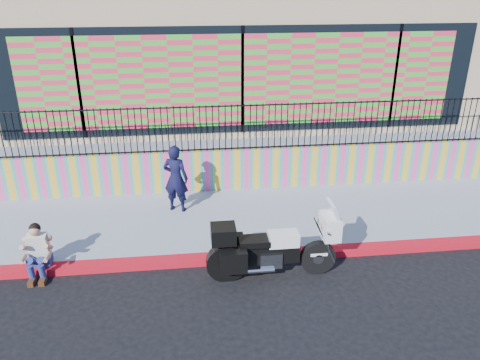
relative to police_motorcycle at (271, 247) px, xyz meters
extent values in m
plane|color=black|center=(0.02, 0.60, -0.65)|extent=(90.00, 90.00, 0.00)
cube|color=#AB0C0C|center=(0.02, 0.60, -0.57)|extent=(16.00, 0.30, 0.15)
cube|color=gray|center=(0.02, 2.25, -0.57)|extent=(16.00, 3.00, 0.15)
cube|color=#FF439A|center=(0.02, 3.85, 0.05)|extent=(16.00, 0.20, 1.10)
cube|color=gray|center=(0.02, 8.95, -0.02)|extent=(16.00, 10.00, 1.25)
cube|color=tan|center=(0.02, 8.75, 2.60)|extent=(14.00, 8.00, 4.00)
cube|color=black|center=(0.02, 4.73, 2.20)|extent=(12.60, 0.04, 2.80)
cube|color=#E73351|center=(0.02, 4.70, 2.20)|extent=(11.48, 0.02, 2.40)
cylinder|color=black|center=(0.94, 0.00, -0.30)|extent=(0.70, 0.15, 0.70)
cylinder|color=black|center=(-0.85, 0.00, -0.30)|extent=(0.70, 0.15, 0.70)
cube|color=black|center=(0.05, 0.00, -0.12)|extent=(1.00, 0.30, 0.36)
cube|color=silver|center=(0.00, 0.00, -0.23)|extent=(0.42, 0.36, 0.32)
cube|color=white|center=(0.24, 0.00, 0.17)|extent=(0.58, 0.34, 0.25)
cube|color=black|center=(-0.32, 0.00, 0.15)|extent=(0.58, 0.36, 0.13)
cube|color=white|center=(1.13, 0.00, 0.38)|extent=(0.32, 0.55, 0.44)
cube|color=silver|center=(1.18, 0.00, 0.72)|extent=(0.19, 0.48, 0.36)
cube|color=black|center=(-0.90, 0.00, 0.35)|extent=(0.46, 0.44, 0.32)
cube|color=black|center=(-0.74, -0.32, -0.07)|extent=(0.51, 0.19, 0.42)
cube|color=black|center=(-0.74, 0.32, -0.07)|extent=(0.51, 0.19, 0.42)
cube|color=white|center=(0.94, 0.00, -0.20)|extent=(0.34, 0.17, 0.06)
imported|color=black|center=(-1.81, 2.76, 0.33)|extent=(0.70, 0.58, 1.66)
cube|color=navy|center=(-4.45, 0.70, -0.41)|extent=(0.36, 0.28, 0.18)
cube|color=silver|center=(-4.45, 0.66, -0.06)|extent=(0.38, 0.27, 0.54)
sphere|color=tan|center=(-4.45, 0.62, 0.30)|extent=(0.21, 0.21, 0.21)
cube|color=#472814|center=(-4.55, 0.26, -0.60)|extent=(0.11, 0.26, 0.10)
cube|color=#472814|center=(-4.35, 0.26, -0.60)|extent=(0.11, 0.26, 0.10)
camera|label=1|loc=(-1.46, -7.53, 4.75)|focal=35.00mm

